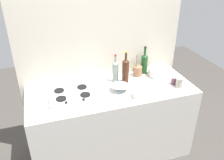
# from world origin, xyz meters

# --- Properties ---
(ground_plane) EXTENTS (6.00, 6.00, 0.00)m
(ground_plane) POSITION_xyz_m (0.00, 0.00, 0.00)
(ground_plane) COLOR #47423D
(ground_plane) RESTS_ON ground
(counter_block) EXTENTS (1.80, 0.70, 0.90)m
(counter_block) POSITION_xyz_m (0.00, 0.00, 0.45)
(counter_block) COLOR silver
(counter_block) RESTS_ON ground
(backsplash_panel) EXTENTS (1.90, 0.06, 2.22)m
(backsplash_panel) POSITION_xyz_m (0.00, 0.38, 1.11)
(backsplash_panel) COLOR beige
(backsplash_panel) RESTS_ON ground
(stovetop_hob) EXTENTS (0.49, 0.37, 0.04)m
(stovetop_hob) POSITION_xyz_m (-0.43, 0.03, 0.91)
(stovetop_hob) COLOR #B2B2B7
(stovetop_hob) RESTS_ON counter_block
(plate_stack) EXTENTS (0.24, 0.24, 0.09)m
(plate_stack) POSITION_xyz_m (0.63, 0.15, 0.95)
(plate_stack) COLOR white
(plate_stack) RESTS_ON counter_block
(wine_bottle_leftmost) EXTENTS (0.08, 0.08, 0.37)m
(wine_bottle_leftmost) POSITION_xyz_m (0.20, 0.12, 1.05)
(wine_bottle_leftmost) COLOR #472314
(wine_bottle_leftmost) RESTS_ON counter_block
(wine_bottle_mid_left) EXTENTS (0.08, 0.08, 0.34)m
(wine_bottle_mid_left) POSITION_xyz_m (0.50, 0.27, 1.03)
(wine_bottle_mid_left) COLOR #19471E
(wine_bottle_mid_left) RESTS_ON counter_block
(wine_bottle_mid_right) EXTENTS (0.07, 0.07, 0.33)m
(wine_bottle_mid_right) POSITION_xyz_m (0.10, 0.18, 1.03)
(wine_bottle_mid_right) COLOR gray
(wine_bottle_mid_right) RESTS_ON counter_block
(mixing_bowl) EXTENTS (0.20, 0.20, 0.06)m
(mixing_bowl) POSITION_xyz_m (0.08, -0.04, 0.93)
(mixing_bowl) COLOR silver
(mixing_bowl) RESTS_ON counter_block
(butter_dish) EXTENTS (0.14, 0.12, 0.05)m
(butter_dish) POSITION_xyz_m (0.22, -0.21, 0.93)
(butter_dish) COLOR silver
(butter_dish) RESTS_ON counter_block
(utensil_crock) EXTENTS (0.10, 0.10, 0.27)m
(utensil_crock) POSITION_xyz_m (0.40, 0.23, 0.96)
(utensil_crock) COLOR #996B4C
(utensil_crock) RESTS_ON counter_block
(condiment_jar_front) EXTENTS (0.06, 0.06, 0.09)m
(condiment_jar_front) POSITION_xyz_m (0.70, -0.09, 0.95)
(condiment_jar_front) COLOR #66384C
(condiment_jar_front) RESTS_ON counter_block
(condiment_jar_rear) EXTENTS (0.08, 0.08, 0.11)m
(condiment_jar_rear) POSITION_xyz_m (0.72, -0.16, 0.95)
(condiment_jar_rear) COLOR #9E998C
(condiment_jar_rear) RESTS_ON counter_block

